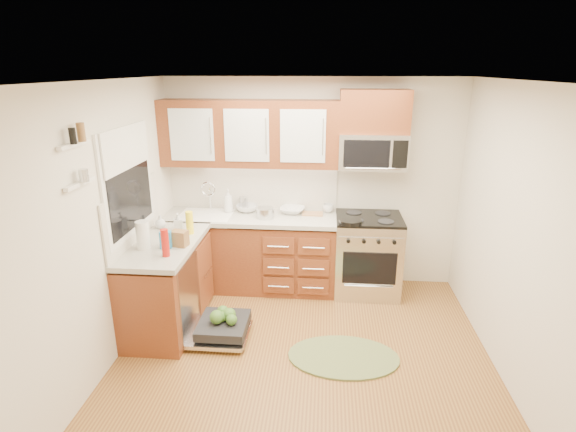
# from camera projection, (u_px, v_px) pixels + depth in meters

# --- Properties ---
(floor) EXTENTS (3.50, 3.50, 0.00)m
(floor) POSITION_uv_depth(u_px,v_px,m) (303.00, 360.00, 4.19)
(floor) COLOR brown
(floor) RESTS_ON ground
(ceiling) EXTENTS (3.50, 3.50, 0.00)m
(ceiling) POSITION_uv_depth(u_px,v_px,m) (307.00, 81.00, 3.40)
(ceiling) COLOR white
(ceiling) RESTS_ON ground
(wall_back) EXTENTS (3.50, 0.04, 2.50)m
(wall_back) POSITION_uv_depth(u_px,v_px,m) (312.00, 184.00, 5.45)
(wall_back) COLOR beige
(wall_back) RESTS_ON ground
(wall_front) EXTENTS (3.50, 0.04, 2.50)m
(wall_front) POSITION_uv_depth(u_px,v_px,m) (287.00, 365.00, 2.14)
(wall_front) COLOR beige
(wall_front) RESTS_ON ground
(wall_left) EXTENTS (0.04, 3.50, 2.50)m
(wall_left) POSITION_uv_depth(u_px,v_px,m) (106.00, 229.00, 3.94)
(wall_left) COLOR beige
(wall_left) RESTS_ON ground
(wall_right) EXTENTS (0.04, 3.50, 2.50)m
(wall_right) POSITION_uv_depth(u_px,v_px,m) (519.00, 241.00, 3.65)
(wall_right) COLOR beige
(wall_right) RESTS_ON ground
(base_cabinet_back) EXTENTS (2.05, 0.60, 0.85)m
(base_cabinet_back) POSITION_uv_depth(u_px,v_px,m) (251.00, 254.00, 5.49)
(base_cabinet_back) COLOR #602815
(base_cabinet_back) RESTS_ON ground
(base_cabinet_left) EXTENTS (0.60, 1.25, 0.85)m
(base_cabinet_left) POSITION_uv_depth(u_px,v_px,m) (167.00, 287.00, 4.67)
(base_cabinet_left) COLOR #602815
(base_cabinet_left) RESTS_ON ground
(countertop_back) EXTENTS (2.07, 0.64, 0.05)m
(countertop_back) POSITION_uv_depth(u_px,v_px,m) (250.00, 218.00, 5.33)
(countertop_back) COLOR #BAB6AA
(countertop_back) RESTS_ON base_cabinet_back
(countertop_left) EXTENTS (0.64, 1.27, 0.05)m
(countertop_left) POSITION_uv_depth(u_px,v_px,m) (164.00, 245.00, 4.52)
(countertop_left) COLOR #BAB6AA
(countertop_left) RESTS_ON base_cabinet_left
(backsplash_back) EXTENTS (2.05, 0.02, 0.57)m
(backsplash_back) POSITION_uv_depth(u_px,v_px,m) (253.00, 186.00, 5.51)
(backsplash_back) COLOR beige
(backsplash_back) RESTS_ON ground
(backsplash_left) EXTENTS (0.02, 1.25, 0.57)m
(backsplash_left) POSITION_uv_depth(u_px,v_px,m) (133.00, 215.00, 4.45)
(backsplash_left) COLOR beige
(backsplash_left) RESTS_ON ground
(upper_cabinets) EXTENTS (2.05, 0.35, 0.75)m
(upper_cabinets) POSITION_uv_depth(u_px,v_px,m) (249.00, 133.00, 5.15)
(upper_cabinets) COLOR #602815
(upper_cabinets) RESTS_ON ground
(cabinet_over_mw) EXTENTS (0.76, 0.35, 0.47)m
(cabinet_over_mw) POSITION_uv_depth(u_px,v_px,m) (375.00, 111.00, 4.95)
(cabinet_over_mw) COLOR #602815
(cabinet_over_mw) RESTS_ON ground
(range) EXTENTS (0.76, 0.64, 0.95)m
(range) POSITION_uv_depth(u_px,v_px,m) (367.00, 255.00, 5.34)
(range) COLOR silver
(range) RESTS_ON ground
(microwave) EXTENTS (0.76, 0.38, 0.40)m
(microwave) POSITION_uv_depth(u_px,v_px,m) (372.00, 151.00, 5.06)
(microwave) COLOR silver
(microwave) RESTS_ON ground
(sink) EXTENTS (0.62, 0.50, 0.26)m
(sink) POSITION_uv_depth(u_px,v_px,m) (206.00, 225.00, 5.38)
(sink) COLOR white
(sink) RESTS_ON ground
(dishwasher) EXTENTS (0.70, 0.60, 0.20)m
(dishwasher) POSITION_uv_depth(u_px,v_px,m) (220.00, 329.00, 4.51)
(dishwasher) COLOR silver
(dishwasher) RESTS_ON ground
(window) EXTENTS (0.03, 1.05, 1.05)m
(window) POSITION_uv_depth(u_px,v_px,m) (128.00, 182.00, 4.31)
(window) COLOR white
(window) RESTS_ON ground
(window_blind) EXTENTS (0.02, 0.96, 0.40)m
(window_blind) POSITION_uv_depth(u_px,v_px,m) (126.00, 148.00, 4.21)
(window_blind) COLOR white
(window_blind) RESTS_ON ground
(shelf_upper) EXTENTS (0.04, 0.40, 0.03)m
(shelf_upper) POSITION_uv_depth(u_px,v_px,m) (74.00, 144.00, 3.35)
(shelf_upper) COLOR white
(shelf_upper) RESTS_ON ground
(shelf_lower) EXTENTS (0.04, 0.40, 0.03)m
(shelf_lower) POSITION_uv_depth(u_px,v_px,m) (80.00, 183.00, 3.45)
(shelf_lower) COLOR white
(shelf_lower) RESTS_ON ground
(rug) EXTENTS (1.19, 0.93, 0.02)m
(rug) POSITION_uv_depth(u_px,v_px,m) (343.00, 357.00, 4.22)
(rug) COLOR olive
(rug) RESTS_ON ground
(skillet) EXTENTS (0.32, 0.32, 0.05)m
(skillet) POSITION_uv_depth(u_px,v_px,m) (350.00, 222.00, 4.96)
(skillet) COLOR black
(skillet) RESTS_ON range
(stock_pot) EXTENTS (0.25, 0.25, 0.12)m
(stock_pot) POSITION_uv_depth(u_px,v_px,m) (265.00, 213.00, 5.22)
(stock_pot) COLOR silver
(stock_pot) RESTS_ON countertop_back
(cutting_board) EXTENTS (0.25, 0.16, 0.02)m
(cutting_board) POSITION_uv_depth(u_px,v_px,m) (313.00, 214.00, 5.36)
(cutting_board) COLOR #AC744E
(cutting_board) RESTS_ON countertop_back
(canister) EXTENTS (0.12, 0.12, 0.17)m
(canister) POSITION_uv_depth(u_px,v_px,m) (243.00, 204.00, 5.50)
(canister) COLOR silver
(canister) RESTS_ON countertop_back
(paper_towel_roll) EXTENTS (0.14, 0.14, 0.28)m
(paper_towel_roll) POSITION_uv_depth(u_px,v_px,m) (143.00, 235.00, 4.32)
(paper_towel_roll) COLOR white
(paper_towel_roll) RESTS_ON countertop_left
(mustard_bottle) EXTENTS (0.10, 0.10, 0.24)m
(mustard_bottle) POSITION_uv_depth(u_px,v_px,m) (190.00, 223.00, 4.71)
(mustard_bottle) COLOR yellow
(mustard_bottle) RESTS_ON countertop_left
(red_bottle) EXTENTS (0.08, 0.08, 0.26)m
(red_bottle) POSITION_uv_depth(u_px,v_px,m) (165.00, 243.00, 4.14)
(red_bottle) COLOR #B2170E
(red_bottle) RESTS_ON countertop_left
(wooden_box) EXTENTS (0.17, 0.14, 0.16)m
(wooden_box) POSITION_uv_depth(u_px,v_px,m) (180.00, 238.00, 4.40)
(wooden_box) COLOR brown
(wooden_box) RESTS_ON countertop_left
(blue_carton) EXTENTS (0.11, 0.08, 0.17)m
(blue_carton) POSITION_uv_depth(u_px,v_px,m) (166.00, 240.00, 4.34)
(blue_carton) COLOR #277DB7
(blue_carton) RESTS_ON countertop_left
(bowl_a) EXTENTS (0.33, 0.33, 0.07)m
(bowl_a) POSITION_uv_depth(u_px,v_px,m) (292.00, 210.00, 5.40)
(bowl_a) COLOR #999999
(bowl_a) RESTS_ON countertop_back
(bowl_b) EXTENTS (0.34, 0.34, 0.08)m
(bowl_b) POSITION_uv_depth(u_px,v_px,m) (247.00, 208.00, 5.46)
(bowl_b) COLOR #999999
(bowl_b) RESTS_ON countertop_back
(cup) EXTENTS (0.16, 0.16, 0.10)m
(cup) POSITION_uv_depth(u_px,v_px,m) (328.00, 208.00, 5.43)
(cup) COLOR #999999
(cup) RESTS_ON countertop_back
(soap_bottle_a) EXTENTS (0.14, 0.14, 0.29)m
(soap_bottle_a) POSITION_uv_depth(u_px,v_px,m) (228.00, 201.00, 5.40)
(soap_bottle_a) COLOR #999999
(soap_bottle_a) RESTS_ON countertop_back
(soap_bottle_b) EXTENTS (0.11, 0.11, 0.20)m
(soap_bottle_b) POSITION_uv_depth(u_px,v_px,m) (178.00, 222.00, 4.79)
(soap_bottle_b) COLOR #999999
(soap_bottle_b) RESTS_ON countertop_left
(soap_bottle_c) EXTENTS (0.15, 0.15, 0.15)m
(soap_bottle_c) POSITION_uv_depth(u_px,v_px,m) (160.00, 222.00, 4.88)
(soap_bottle_c) COLOR #999999
(soap_bottle_c) RESTS_ON countertop_left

